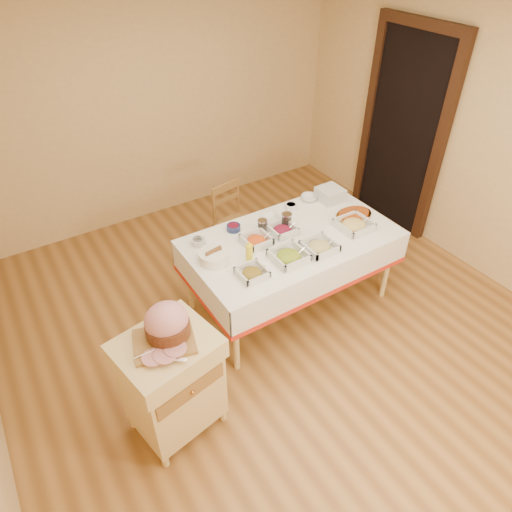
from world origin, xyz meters
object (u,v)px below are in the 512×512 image
(dining_table, at_px, (291,252))
(butcher_cart, at_px, (172,380))
(mustard_bottle, at_px, (249,251))
(preserve_jar_right, at_px, (287,220))
(plate_stack, at_px, (330,194))
(dining_chair, at_px, (235,222))
(bread_basket, at_px, (214,256))
(brass_platter, at_px, (354,215))
(preserve_jar_left, at_px, (262,226))
(ham_on_board, at_px, (167,325))

(dining_table, distance_m, butcher_cart, 1.57)
(mustard_bottle, bearing_deg, dining_table, 8.06)
(dining_table, distance_m, preserve_jar_right, 0.28)
(butcher_cart, relative_size, mustard_bottle, 4.91)
(plate_stack, bearing_deg, mustard_bottle, -161.80)
(dining_chair, relative_size, bread_basket, 3.41)
(bread_basket, height_order, brass_platter, bread_basket)
(preserve_jar_left, bearing_deg, dining_table, -52.79)
(dining_chair, distance_m, brass_platter, 1.24)
(dining_chair, xyz_separation_m, ham_on_board, (-1.34, -1.49, 0.55))
(brass_platter, bearing_deg, dining_table, 176.03)
(dining_table, distance_m, mustard_bottle, 0.54)
(mustard_bottle, bearing_deg, bread_basket, 152.16)
(ham_on_board, distance_m, plate_stack, 2.27)
(preserve_jar_left, relative_size, preserve_jar_right, 0.91)
(bread_basket, bearing_deg, dining_table, -5.12)
(dining_chair, relative_size, preserve_jar_right, 6.93)
(brass_platter, bearing_deg, ham_on_board, -165.20)
(bread_basket, distance_m, brass_platter, 1.39)
(ham_on_board, xyz_separation_m, plate_stack, (2.07, 0.90, -0.16))
(butcher_cart, distance_m, preserve_jar_right, 1.73)
(mustard_bottle, height_order, brass_platter, mustard_bottle)
(ham_on_board, height_order, preserve_jar_left, ham_on_board)
(preserve_jar_left, height_order, brass_platter, preserve_jar_left)
(preserve_jar_left, distance_m, mustard_bottle, 0.42)
(preserve_jar_right, xyz_separation_m, bread_basket, (-0.79, -0.11, -0.01))
(butcher_cart, bearing_deg, preserve_jar_right, 27.91)
(dining_chair, bearing_deg, bread_basket, -128.56)
(butcher_cart, relative_size, bread_basket, 3.55)
(preserve_jar_right, distance_m, plate_stack, 0.63)
(preserve_jar_left, xyz_separation_m, preserve_jar_right, (0.23, -0.04, 0.00))
(preserve_jar_right, relative_size, brass_platter, 0.33)
(plate_stack, bearing_deg, bread_basket, -170.04)
(dining_table, relative_size, dining_chair, 2.18)
(plate_stack, bearing_deg, dining_table, -155.26)
(dining_table, height_order, butcher_cart, butcher_cart)
(mustard_bottle, xyz_separation_m, plate_stack, (1.15, 0.38, -0.02))
(butcher_cart, xyz_separation_m, mustard_bottle, (0.96, 0.55, 0.35))
(dining_table, height_order, ham_on_board, ham_on_board)
(preserve_jar_left, bearing_deg, preserve_jar_right, -11.13)
(bread_basket, bearing_deg, preserve_jar_right, 7.78)
(ham_on_board, bearing_deg, dining_chair, 48.07)
(butcher_cart, xyz_separation_m, dining_chair, (1.38, 1.52, -0.06))
(dining_table, distance_m, preserve_jar_left, 0.34)
(dining_chair, distance_m, ham_on_board, 2.07)
(butcher_cart, bearing_deg, mustard_bottle, 29.95)
(preserve_jar_right, distance_m, mustard_bottle, 0.59)
(brass_platter, bearing_deg, butcher_cart, -164.67)
(ham_on_board, bearing_deg, dining_table, 22.90)
(dining_table, xyz_separation_m, mustard_bottle, (-0.48, -0.07, 0.24))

